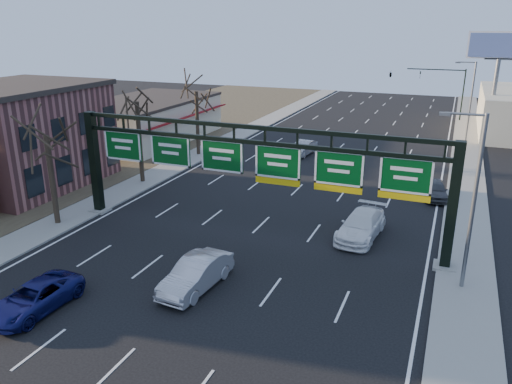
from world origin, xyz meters
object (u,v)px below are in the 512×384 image
at_px(car_blue_suv, 35,298).
at_px(car_silver_sedan, 196,274).
at_px(car_white_wagon, 361,225).
at_px(sign_gantry, 252,166).

height_order(car_blue_suv, car_silver_sedan, car_silver_sedan).
bearing_deg(car_white_wagon, car_blue_suv, -126.33).
distance_m(car_silver_sedan, car_white_wagon, 11.64).
bearing_deg(sign_gantry, car_silver_sedan, -91.22).
distance_m(car_blue_suv, car_silver_sedan, 7.64).
height_order(sign_gantry, car_white_wagon, sign_gantry).
bearing_deg(car_silver_sedan, sign_gantry, 94.01).
distance_m(sign_gantry, car_blue_suv, 13.87).
distance_m(car_blue_suv, car_white_wagon, 19.05).
bearing_deg(car_blue_suv, sign_gantry, 64.13).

